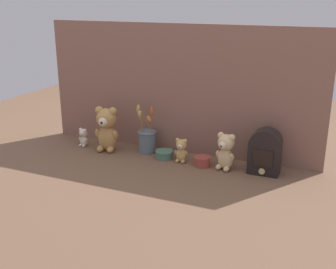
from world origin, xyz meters
name	(u,v)px	position (x,y,z in m)	size (l,w,h in m)	color
ground_plane	(167,159)	(0.00, 0.00, 0.00)	(4.00, 4.00, 0.00)	brown
backdrop_wall	(178,90)	(0.00, 0.17, 0.39)	(1.76, 0.02, 0.79)	#845B4C
teddy_bear_large	(107,128)	(-0.41, -0.01, 0.15)	(0.16, 0.14, 0.29)	tan
teddy_bear_medium	(225,151)	(0.36, -0.01, 0.11)	(0.12, 0.11, 0.21)	#DBBC84
teddy_bear_small	(181,150)	(0.09, 0.00, 0.08)	(0.08, 0.07, 0.15)	tan
teddy_bear_tiny	(83,137)	(-0.59, -0.01, 0.06)	(0.07, 0.06, 0.12)	beige
flower_vase	(147,139)	(-0.16, 0.06, 0.09)	(0.13, 0.13, 0.30)	slate
vintage_radio	(265,151)	(0.58, 0.03, 0.13)	(0.17, 0.12, 0.25)	black
decorative_tin_tall	(164,154)	(-0.02, 0.01, 0.02)	(0.11, 0.11, 0.05)	#47705B
decorative_tin_short	(202,161)	(0.23, -0.01, 0.03)	(0.10, 0.10, 0.06)	#993D33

